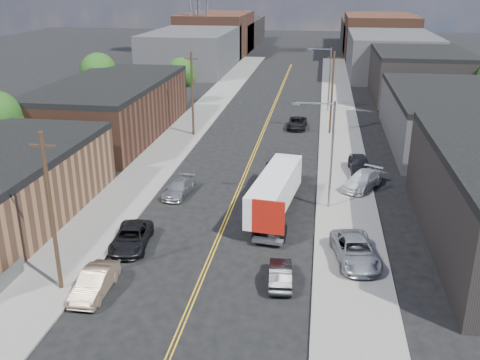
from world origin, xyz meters
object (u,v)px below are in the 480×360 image
(car_right_lot_c, at_px, (360,164))
(car_right_lot_b, at_px, (362,180))
(semi_truck, at_px, (277,187))
(car_ahead_truck, at_px, (297,123))
(car_right_oncoming, at_px, (280,274))
(car_left_c, at_px, (131,238))
(car_left_b, at_px, (95,283))
(car_left_d, at_px, (179,188))
(car_right_lot_a, at_px, (355,251))

(car_right_lot_c, bearing_deg, car_right_lot_b, -94.30)
(semi_truck, bearing_deg, car_ahead_truck, 96.60)
(semi_truck, xyz_separation_m, car_ahead_truck, (0.38, 26.06, -1.34))
(car_right_oncoming, bearing_deg, car_left_c, -21.29)
(car_left_c, height_order, car_ahead_truck, car_left_c)
(car_left_b, xyz_separation_m, car_left_d, (0.94, 16.11, -0.08))
(semi_truck, bearing_deg, car_left_b, -116.74)
(car_left_d, relative_size, car_right_lot_a, 0.82)
(car_right_lot_b, xyz_separation_m, car_right_lot_c, (0.00, 4.24, 0.07))
(car_right_oncoming, bearing_deg, car_right_lot_a, -149.65)
(car_right_lot_c, bearing_deg, car_left_b, -129.40)
(car_right_lot_a, bearing_deg, car_right_lot_b, 74.82)
(car_left_c, distance_m, car_left_d, 10.03)
(semi_truck, bearing_deg, car_right_lot_b, 45.26)
(car_left_c, distance_m, car_right_lot_b, 21.74)
(car_right_lot_a, bearing_deg, car_ahead_truck, 89.49)
(car_left_c, height_order, car_left_d, car_left_c)
(car_ahead_truck, bearing_deg, car_right_lot_b, -69.53)
(car_left_d, relative_size, car_right_oncoming, 1.16)
(car_left_b, bearing_deg, car_left_c, 88.16)
(car_right_oncoming, bearing_deg, car_ahead_truck, -93.10)
(car_right_lot_a, xyz_separation_m, car_right_lot_c, (1.29, 18.00, 0.03))
(car_left_c, distance_m, car_right_lot_a, 15.54)
(semi_truck, xyz_separation_m, car_right_lot_c, (7.28, 9.88, -1.06))
(car_right_oncoming, bearing_deg, semi_truck, -88.08)
(car_left_b, relative_size, car_right_lot_a, 0.81)
(car_left_b, relative_size, car_ahead_truck, 0.93)
(car_right_lot_b, bearing_deg, semi_truck, -114.82)
(car_left_b, xyz_separation_m, car_right_oncoming, (10.94, 2.84, -0.10))
(car_left_d, relative_size, car_ahead_truck, 0.94)
(car_left_c, relative_size, car_ahead_truck, 1.05)
(car_left_c, bearing_deg, car_right_lot_a, -6.83)
(semi_truck, relative_size, car_right_lot_b, 2.68)
(car_right_lot_c, bearing_deg, car_right_lot_a, -98.41)
(car_right_lot_a, bearing_deg, car_left_d, 135.98)
(car_left_c, bearing_deg, car_right_lot_b, 32.45)
(car_right_oncoming, bearing_deg, car_right_lot_c, -110.22)
(semi_truck, xyz_separation_m, car_left_c, (-9.55, -8.12, -1.31))
(semi_truck, xyz_separation_m, car_right_lot_b, (7.28, 5.65, -1.13))
(car_left_c, relative_size, car_left_d, 1.12)
(semi_truck, relative_size, car_left_b, 3.04)
(car_left_c, xyz_separation_m, car_left_d, (0.83, 10.00, -0.05))
(car_left_c, relative_size, car_right_lot_b, 1.00)
(car_right_oncoming, xyz_separation_m, car_right_lot_a, (4.71, 3.27, 0.28))
(car_right_lot_b, bearing_deg, car_right_lot_c, 117.37)
(car_right_oncoming, relative_size, car_right_lot_b, 0.77)
(car_right_lot_b, bearing_deg, car_right_oncoming, -82.03)
(car_ahead_truck, bearing_deg, car_left_d, -108.82)
(car_left_d, relative_size, car_right_lot_c, 0.97)
(car_right_lot_a, height_order, car_right_lot_b, car_right_lot_a)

